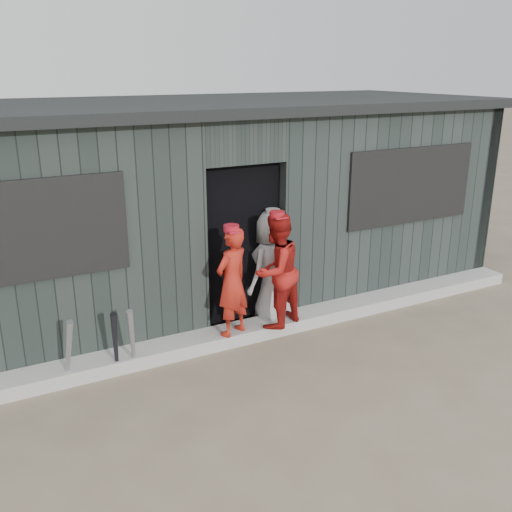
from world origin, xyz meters
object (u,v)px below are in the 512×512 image
player_red_left (232,282)px  player_red_right (276,271)px  bat_left (68,353)px  dugout (198,201)px  player_grey_back (272,268)px  bat_mid (132,340)px  bat_right (116,344)px

player_red_left → player_red_right: 0.55m
bat_left → dugout: size_ratio=0.09×
bat_left → player_grey_back: player_grey_back is taller
player_red_left → player_red_right: player_red_right is taller
bat_mid → player_red_right: player_red_right is taller
bat_left → player_grey_back: bearing=8.6°
player_red_left → player_grey_back: player_grey_back is taller
dugout → player_red_left: bearing=-100.8°
player_grey_back → dugout: size_ratio=0.17×
bat_left → player_grey_back: 2.55m
bat_left → player_red_right: player_red_right is taller
bat_left → player_red_right: bearing=0.5°
bat_right → player_red_right: 1.95m
bat_mid → dugout: (1.52, 1.88, 0.91)m
player_red_right → bat_right: bearing=-20.9°
player_red_left → bat_mid: bearing=-19.5°
dugout → player_red_right: bearing=-83.5°
bat_mid → player_grey_back: (1.87, 0.42, 0.33)m
player_grey_back → dugout: dugout is taller
bat_mid → player_red_left: bearing=4.5°
bat_mid → dugout: bearing=51.0°
bat_left → bat_right: bat_left is taller
player_red_right → bat_mid: bearing=-20.1°
bat_mid → bat_right: bat_mid is taller
player_grey_back → bat_mid: bearing=-10.2°
bat_right → dugout: (1.69, 1.85, 0.92)m
player_red_right → player_grey_back: bearing=-134.7°
bat_right → dugout: 2.67m
bat_mid → player_red_left: player_red_left is taller
player_grey_back → player_red_left: bearing=2.6°
bat_mid → bat_left: bearing=176.0°
bat_left → bat_right: 0.46m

